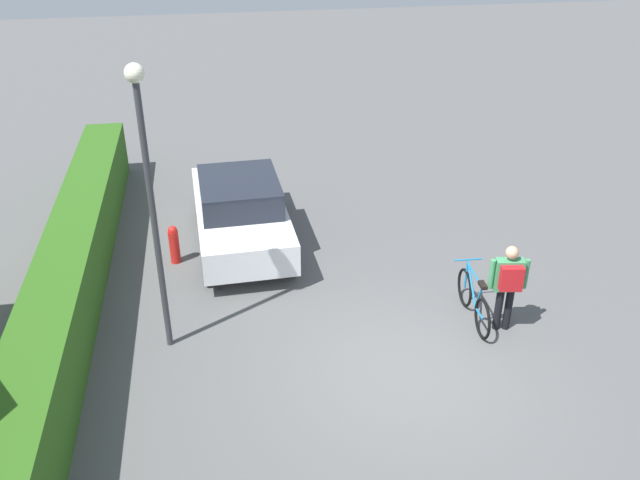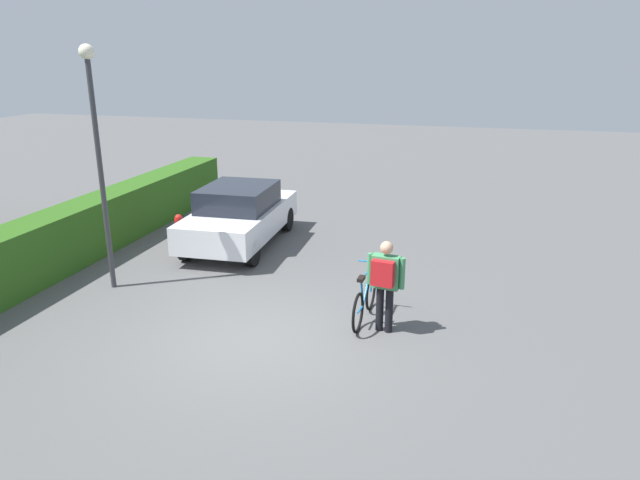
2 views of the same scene
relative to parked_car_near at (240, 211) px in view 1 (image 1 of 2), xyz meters
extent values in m
plane|color=#555555|center=(-4.58, -2.22, -0.76)|extent=(60.00, 60.00, 0.00)
cube|color=#2D5C19|center=(-4.58, 3.11, -0.12)|extent=(18.11, 0.90, 1.28)
cube|color=silver|center=(0.01, 0.00, -0.13)|extent=(4.12, 1.94, 0.63)
cube|color=#1E232D|center=(-0.04, 0.00, 0.45)|extent=(1.98, 1.64, 0.54)
cylinder|color=black|center=(1.36, 0.86, -0.45)|extent=(0.63, 0.20, 0.62)
cylinder|color=black|center=(1.42, -0.74, -0.45)|extent=(0.63, 0.20, 0.62)
cylinder|color=black|center=(-1.40, 0.75, -0.45)|extent=(0.63, 0.20, 0.62)
cylinder|color=black|center=(-1.33, -0.85, -0.45)|extent=(0.63, 0.20, 0.62)
torus|color=black|center=(-2.91, -3.81, -0.41)|extent=(0.70, 0.08, 0.70)
torus|color=black|center=(-3.87, -3.77, -0.41)|extent=(0.70, 0.08, 0.70)
cylinder|color=#1972B2|center=(-3.20, -3.80, -0.15)|extent=(0.62, 0.06, 0.60)
cylinder|color=#1972B2|center=(-3.60, -3.78, -0.16)|extent=(0.22, 0.05, 0.55)
cylinder|color=#1972B2|center=(-3.32, -3.80, 0.09)|extent=(0.74, 0.07, 0.04)
cylinder|color=#1972B2|center=(-3.69, -3.78, -0.42)|extent=(0.37, 0.05, 0.05)
cylinder|color=#1972B2|center=(-2.91, -3.81, -0.14)|extent=(0.04, 0.04, 0.55)
cube|color=black|center=(-3.69, -3.78, 0.14)|extent=(0.22, 0.11, 0.06)
cylinder|color=#1972B2|center=(-2.91, -3.81, 0.17)|extent=(0.05, 0.50, 0.03)
cylinder|color=black|center=(-3.70, -4.12, -0.36)|extent=(0.13, 0.13, 0.80)
cylinder|color=black|center=(-3.73, -4.28, -0.36)|extent=(0.13, 0.13, 0.80)
cube|color=#3F8C59|center=(-3.72, -4.20, 0.32)|extent=(0.27, 0.49, 0.56)
sphere|color=tan|center=(-3.72, -4.20, 0.74)|extent=(0.22, 0.22, 0.22)
cylinder|color=#3F8C59|center=(-3.67, -3.92, 0.33)|extent=(0.09, 0.09, 0.54)
cylinder|color=#3F8C59|center=(-3.76, -4.48, 0.33)|extent=(0.09, 0.09, 0.54)
cube|color=red|center=(-3.87, -4.17, 0.35)|extent=(0.22, 0.39, 0.43)
cylinder|color=#38383D|center=(-3.23, 1.42, 1.45)|extent=(0.10, 0.10, 4.43)
sphere|color=#F2EDCC|center=(-3.23, 1.42, 3.79)|extent=(0.28, 0.28, 0.28)
cylinder|color=red|center=(-0.54, 1.37, -0.41)|extent=(0.20, 0.20, 0.70)
sphere|color=red|center=(-0.54, 1.37, -0.04)|extent=(0.18, 0.18, 0.18)
camera|label=1|loc=(-12.63, 0.45, 6.27)|focal=38.31mm
camera|label=2|loc=(-12.71, -5.55, 3.80)|focal=32.77mm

